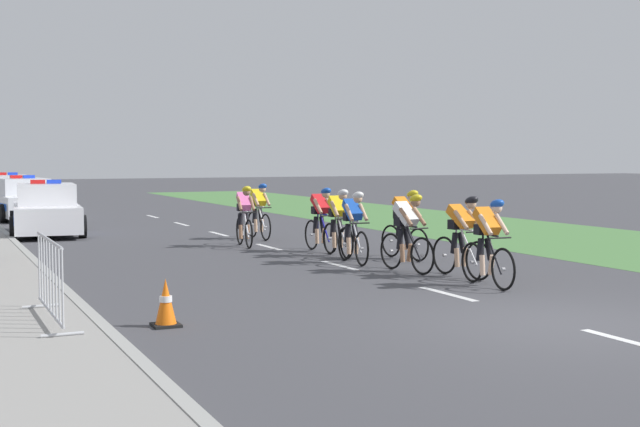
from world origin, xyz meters
name	(u,v)px	position (x,y,z in m)	size (l,w,h in m)	color
ground_plane	(558,323)	(0.00, 0.00, 0.00)	(160.00, 160.00, 0.00)	#424247
kerb_edge	(14,242)	(-5.72, 14.00, 0.07)	(0.16, 60.00, 0.13)	#9E9E99
grass_verge	(470,226)	(8.31, 14.00, 0.00)	(7.00, 60.00, 0.01)	#4C7F42
lane_markings_centre	(269,247)	(0.00, 10.70, 0.00)	(0.14, 25.60, 0.01)	white
cyclist_lead	(488,241)	(1.07, 3.07, 0.79)	(0.44, 1.72, 1.56)	black
cyclist_second	(462,235)	(1.31, 4.21, 0.79)	(0.44, 1.72, 1.56)	black
cyclist_third	(407,232)	(0.76, 5.27, 0.79)	(0.45, 1.72, 1.56)	black
cyclist_fourth	(353,226)	(0.42, 6.90, 0.79)	(0.45, 1.72, 1.56)	black
cyclist_fifth	(405,224)	(1.79, 7.08, 0.79)	(0.45, 1.72, 1.56)	black
cyclist_sixth	(338,222)	(0.68, 8.15, 0.79)	(0.43, 1.72, 1.56)	black
cyclist_seventh	(321,219)	(0.73, 9.18, 0.79)	(0.42, 1.72, 1.56)	black
cyclist_eighth	(244,215)	(-0.52, 11.02, 0.79)	(0.45, 1.72, 1.56)	black
cyclist_ninth	(259,210)	(0.51, 12.72, 0.79)	(0.42, 1.72, 1.56)	black
police_car_nearest	(46,211)	(-4.59, 16.49, 0.68)	(2.29, 4.54, 1.59)	white
police_car_second	(22,200)	(-4.59, 23.22, 0.68)	(2.31, 4.55, 1.59)	silver
police_car_third	(8,194)	(-4.59, 29.28, 0.68)	(2.28, 4.54, 1.59)	white
crowd_barrier_front	(50,280)	(-6.29, 2.43, 0.65)	(0.50, 2.32, 1.07)	#B7BABF
traffic_cone_near	(166,303)	(-4.88, 2.00, 0.31)	(0.36, 0.36, 0.64)	black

